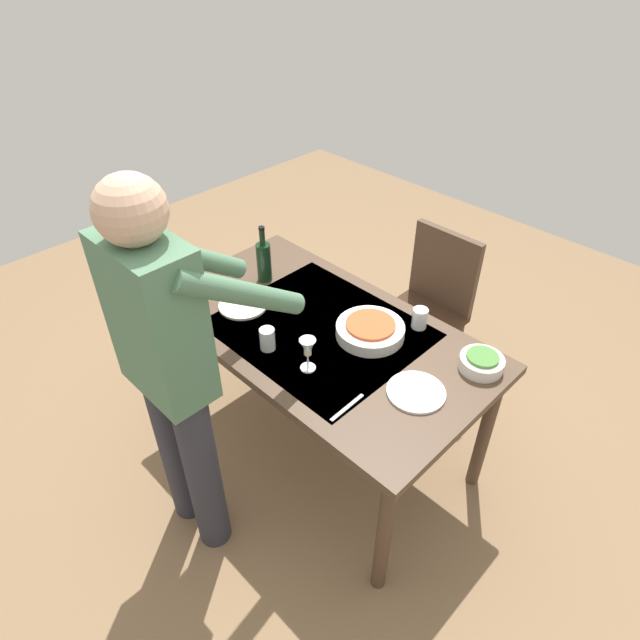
% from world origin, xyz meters
% --- Properties ---
extents(ground_plane, '(6.00, 6.00, 0.00)m').
position_xyz_m(ground_plane, '(0.00, 0.00, 0.00)').
color(ground_plane, '#846647').
extents(dining_table, '(1.55, 0.86, 0.77)m').
position_xyz_m(dining_table, '(0.00, 0.00, 0.69)').
color(dining_table, '#4C3828').
rests_on(dining_table, ground_plane).
extents(chair_near, '(0.40, 0.40, 0.91)m').
position_xyz_m(chair_near, '(-0.05, -0.81, 0.53)').
color(chair_near, '#352114').
rests_on(chair_near, ground_plane).
extents(person_server, '(0.42, 0.61, 1.69)m').
position_xyz_m(person_server, '(0.06, 0.69, 0.96)').
color(person_server, '#2D2D38').
rests_on(person_server, ground_plane).
extents(wine_bottle, '(0.07, 0.07, 0.30)m').
position_xyz_m(wine_bottle, '(0.48, -0.09, 0.88)').
color(wine_bottle, black).
rests_on(wine_bottle, dining_table).
extents(wine_glass_left, '(0.07, 0.07, 0.15)m').
position_xyz_m(wine_glass_left, '(-0.15, 0.22, 0.87)').
color(wine_glass_left, white).
rests_on(wine_glass_left, dining_table).
extents(water_cup_near_left, '(0.07, 0.07, 0.10)m').
position_xyz_m(water_cup_near_left, '(0.06, 0.25, 0.82)').
color(water_cup_near_left, silver).
rests_on(water_cup_near_left, dining_table).
extents(water_cup_near_right, '(0.07, 0.07, 0.11)m').
position_xyz_m(water_cup_near_right, '(0.69, 0.26, 0.82)').
color(water_cup_near_right, silver).
rests_on(water_cup_near_right, dining_table).
extents(water_cup_far_left, '(0.07, 0.07, 0.10)m').
position_xyz_m(water_cup_far_left, '(-0.30, -0.32, 0.82)').
color(water_cup_far_left, silver).
rests_on(water_cup_far_left, dining_table).
extents(serving_bowl_pasta, '(0.30, 0.30, 0.07)m').
position_xyz_m(serving_bowl_pasta, '(-0.19, -0.12, 0.80)').
color(serving_bowl_pasta, silver).
rests_on(serving_bowl_pasta, dining_table).
extents(side_bowl_salad, '(0.18, 0.18, 0.07)m').
position_xyz_m(side_bowl_salad, '(-0.64, -0.28, 0.80)').
color(side_bowl_salad, silver).
rests_on(side_bowl_salad, dining_table).
extents(dinner_plate_near, '(0.23, 0.23, 0.01)m').
position_xyz_m(dinner_plate_near, '(-0.54, 0.02, 0.77)').
color(dinner_plate_near, silver).
rests_on(dinner_plate_near, dining_table).
extents(dinner_plate_far, '(0.23, 0.23, 0.01)m').
position_xyz_m(dinner_plate_far, '(0.38, 0.13, 0.77)').
color(dinner_plate_far, silver).
rests_on(dinner_plate_far, dining_table).
extents(table_fork, '(0.02, 0.18, 0.00)m').
position_xyz_m(table_fork, '(-0.41, 0.26, 0.77)').
color(table_fork, silver).
rests_on(table_fork, dining_table).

